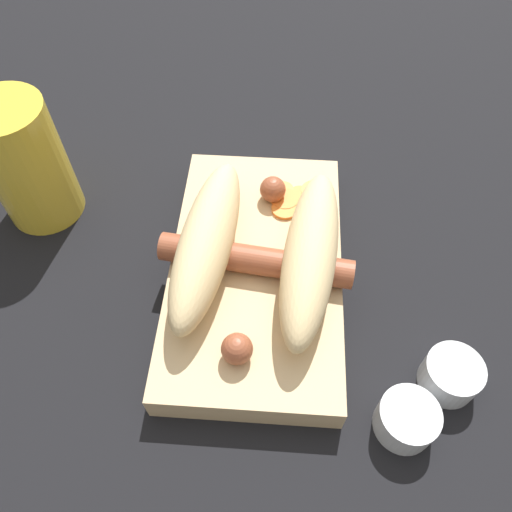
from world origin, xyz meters
TOP-DOWN VIEW (x-y plane):
  - ground_plane at (0.00, 0.00)m, footprint 3.00×3.00m
  - food_tray at (0.00, 0.00)m, footprint 0.28×0.16m
  - bread_roll at (0.00, 0.00)m, footprint 0.20×0.16m
  - sausage at (0.01, 0.00)m, footprint 0.20×0.18m
  - pickled_veggies at (-0.07, 0.04)m, footprint 0.07×0.07m
  - condiment_cup_near at (0.13, 0.13)m, footprint 0.05×0.05m
  - condiment_cup_far at (0.09, 0.17)m, footprint 0.05×0.05m
  - drink_glass at (-0.08, -0.23)m, footprint 0.08×0.08m

SIDE VIEW (x-z plane):
  - ground_plane at x=0.00m, z-range 0.00..0.00m
  - condiment_cup_near at x=0.13m, z-range 0.00..0.03m
  - condiment_cup_far at x=0.09m, z-range 0.00..0.03m
  - food_tray at x=0.00m, z-range 0.00..0.03m
  - pickled_veggies at x=-0.07m, z-range 0.03..0.04m
  - sausage at x=0.01m, z-range 0.03..0.06m
  - bread_roll at x=0.00m, z-range 0.03..0.09m
  - drink_glass at x=-0.08m, z-range 0.00..0.13m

